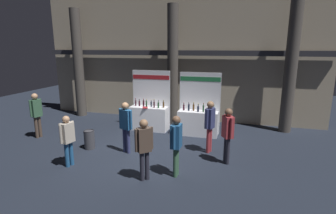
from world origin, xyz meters
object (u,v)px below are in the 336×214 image
(trash_bin, at_px, (89,139))
(visitor_2, at_px, (126,123))
(exhibitor_booth_1, at_px, (198,120))
(visitor_4, at_px, (144,145))
(visitor_0, at_px, (210,122))
(visitor_1, at_px, (67,137))
(visitor_6, at_px, (228,131))
(visitor_3, at_px, (36,111))
(exhibitor_booth_0, at_px, (149,115))
(visitor_5, at_px, (176,141))

(trash_bin, xyz_separation_m, visitor_2, (1.44, 0.03, 0.72))
(exhibitor_booth_1, xyz_separation_m, visitor_4, (-0.78, -4.16, 0.39))
(visitor_0, xyz_separation_m, visitor_1, (-3.98, -2.25, -0.14))
(visitor_0, xyz_separation_m, visitor_6, (0.64, -0.75, -0.02))
(visitor_3, height_order, visitor_4, visitor_3)
(exhibitor_booth_0, bearing_deg, visitor_6, -36.59)
(trash_bin, height_order, visitor_0, visitor_0)
(visitor_5, distance_m, visitor_6, 1.80)
(trash_bin, distance_m, visitor_6, 4.86)
(exhibitor_booth_1, bearing_deg, visitor_1, -129.77)
(visitor_1, distance_m, visitor_3, 3.39)
(visitor_0, distance_m, visitor_5, 2.09)
(visitor_1, distance_m, visitor_2, 1.90)
(visitor_2, distance_m, visitor_6, 3.37)
(visitor_5, bearing_deg, exhibitor_booth_0, -148.33)
(visitor_0, relative_size, visitor_1, 1.14)
(exhibitor_booth_0, relative_size, visitor_6, 1.46)
(visitor_0, relative_size, visitor_5, 1.03)
(exhibitor_booth_1, distance_m, visitor_3, 6.50)
(visitor_4, xyz_separation_m, visitor_6, (2.09, 1.69, 0.04))
(trash_bin, bearing_deg, visitor_0, 11.59)
(exhibitor_booth_1, height_order, visitor_3, exhibitor_booth_1)
(exhibitor_booth_0, bearing_deg, exhibitor_booth_1, -3.00)
(exhibitor_booth_0, bearing_deg, trash_bin, -115.98)
(visitor_3, height_order, visitor_6, visitor_3)
(exhibitor_booth_0, height_order, visitor_5, exhibitor_booth_0)
(exhibitor_booth_0, distance_m, visitor_2, 2.70)
(exhibitor_booth_1, bearing_deg, visitor_2, -128.84)
(visitor_3, distance_m, visitor_4, 5.74)
(exhibitor_booth_1, bearing_deg, visitor_0, -68.68)
(visitor_3, relative_size, visitor_5, 1.03)
(visitor_0, xyz_separation_m, visitor_3, (-6.80, -0.37, 0.00))
(visitor_1, distance_m, visitor_5, 3.31)
(visitor_3, bearing_deg, exhibitor_booth_0, -43.93)
(visitor_2, bearing_deg, visitor_5, -7.59)
(visitor_5, height_order, visitor_6, visitor_6)
(trash_bin, bearing_deg, visitor_2, 1.22)
(visitor_5, bearing_deg, visitor_1, -83.14)
(visitor_2, distance_m, visitor_5, 2.35)
(exhibitor_booth_0, xyz_separation_m, visitor_5, (2.17, -3.81, 0.41))
(exhibitor_booth_1, xyz_separation_m, trash_bin, (-3.49, -2.58, -0.29))
(visitor_5, bearing_deg, visitor_0, 162.92)
(exhibitor_booth_0, xyz_separation_m, visitor_1, (-1.13, -4.09, 0.30))
(visitor_1, bearing_deg, visitor_6, -59.24)
(visitor_0, bearing_deg, visitor_6, -120.21)
(exhibitor_booth_0, xyz_separation_m, visitor_6, (3.49, -2.59, 0.42))
(visitor_0, bearing_deg, exhibitor_booth_0, 76.50)
(visitor_4, xyz_separation_m, visitor_5, (0.77, 0.47, 0.03))
(trash_bin, bearing_deg, exhibitor_booth_0, 64.02)
(visitor_0, bearing_deg, trash_bin, 120.96)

